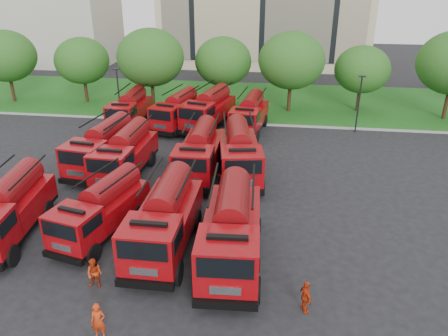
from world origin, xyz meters
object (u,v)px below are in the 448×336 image
(fire_truck_0, at_px, (9,209))
(fire_truck_11, at_px, (250,114))
(fire_truck_7, at_px, (239,153))
(fire_truck_10, at_px, (209,109))
(firefighter_2, at_px, (304,311))
(firefighter_3, at_px, (235,224))
(firefighter_1, at_px, (97,287))
(firefighter_5, at_px, (226,191))
(firefighter_4, at_px, (93,177))
(fire_truck_9, at_px, (177,111))
(fire_truck_3, at_px, (231,230))
(fire_truck_5, at_px, (125,153))
(fire_truck_4, at_px, (103,147))
(fire_truck_2, at_px, (165,219))
(fire_truck_8, at_px, (130,109))
(fire_truck_1, at_px, (102,209))
(fire_truck_6, at_px, (200,152))

(fire_truck_0, xyz_separation_m, fire_truck_11, (11.47, 18.71, -0.07))
(fire_truck_7, height_order, fire_truck_10, fire_truck_7)
(fire_truck_11, relative_size, firefighter_2, 4.62)
(firefighter_2, distance_m, firefighter_3, 7.61)
(fire_truck_7, relative_size, firefighter_1, 5.25)
(fire_truck_10, distance_m, firefighter_5, 12.94)
(fire_truck_11, relative_size, firefighter_4, 4.63)
(firefighter_4, bearing_deg, fire_truck_9, -51.94)
(fire_truck_11, xyz_separation_m, firefighter_1, (-5.25, -22.20, -1.61))
(firefighter_3, relative_size, firefighter_5, 1.04)
(fire_truck_3, distance_m, fire_truck_5, 12.38)
(firefighter_1, bearing_deg, firefighter_4, 119.37)
(fire_truck_5, height_order, fire_truck_11, fire_truck_5)
(fire_truck_0, relative_size, fire_truck_4, 0.98)
(fire_truck_0, height_order, fire_truck_10, fire_truck_10)
(fire_truck_11, xyz_separation_m, firefighter_2, (4.29, -22.50, -1.61))
(fire_truck_2, bearing_deg, fire_truck_4, 127.41)
(firefighter_4, bearing_deg, fire_truck_7, -115.89)
(fire_truck_8, bearing_deg, firefighter_4, -85.45)
(fire_truck_0, xyz_separation_m, firefighter_3, (11.99, 2.83, -1.68))
(fire_truck_7, height_order, fire_truck_11, fire_truck_7)
(fire_truck_11, relative_size, firefighter_5, 4.06)
(fire_truck_1, relative_size, firefighter_1, 4.61)
(fire_truck_5, height_order, firefighter_5, fire_truck_5)
(fire_truck_1, height_order, firefighter_5, fire_truck_1)
(fire_truck_3, distance_m, fire_truck_4, 14.44)
(fire_truck_10, xyz_separation_m, firefighter_1, (-1.45, -22.72, -1.74))
(fire_truck_8, xyz_separation_m, firefighter_3, (11.67, -15.99, -1.58))
(fire_truck_4, height_order, firefighter_2, fire_truck_4)
(fire_truck_8, height_order, fire_truck_10, fire_truck_10)
(fire_truck_2, bearing_deg, firefighter_1, -124.76)
(fire_truck_9, bearing_deg, fire_truck_11, 9.78)
(fire_truck_5, height_order, fire_truck_8, fire_truck_5)
(fire_truck_0, xyz_separation_m, fire_truck_1, (4.85, 0.94, -0.13))
(fire_truck_0, height_order, fire_truck_9, fire_truck_0)
(firefighter_3, relative_size, firefighter_4, 1.18)
(firefighter_5, bearing_deg, fire_truck_5, 3.30)
(fire_truck_7, bearing_deg, fire_truck_11, 80.75)
(fire_truck_1, relative_size, firefighter_3, 3.84)
(fire_truck_3, relative_size, fire_truck_9, 1.12)
(firefighter_5, bearing_deg, firefighter_4, 9.69)
(fire_truck_4, distance_m, fire_truck_9, 10.27)
(fire_truck_10, xyz_separation_m, firefighter_3, (4.33, -16.40, -1.74))
(fire_truck_2, distance_m, fire_truck_8, 20.53)
(fire_truck_6, height_order, fire_truck_10, fire_truck_10)
(fire_truck_2, height_order, fire_truck_8, fire_truck_2)
(fire_truck_7, distance_m, fire_truck_10, 10.67)
(fire_truck_0, distance_m, fire_truck_2, 8.65)
(firefighter_4, bearing_deg, firefighter_5, -129.85)
(fire_truck_1, distance_m, fire_truck_7, 10.70)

